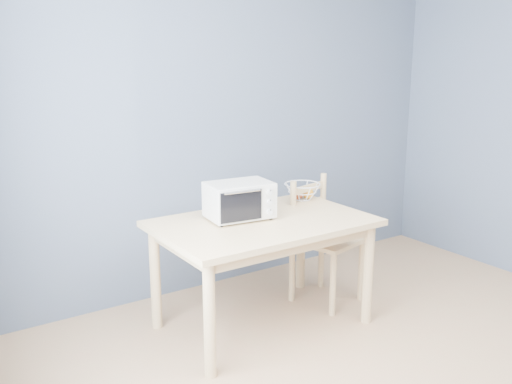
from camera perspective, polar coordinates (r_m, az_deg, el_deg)
room at (r=2.88m, az=22.27°, el=2.19°), size 4.01×4.51×2.61m
dining_table at (r=3.80m, az=0.69°, el=-4.30°), size 1.40×0.90×0.75m
toaster_oven at (r=3.76m, az=-1.90°, el=-0.82°), size 0.45×0.34×0.25m
fruit_basket at (r=4.29m, az=4.60°, el=0.06°), size 0.32×0.32×0.12m
dining_chair at (r=4.30m, az=6.70°, el=-4.92°), size 0.52×0.52×0.93m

